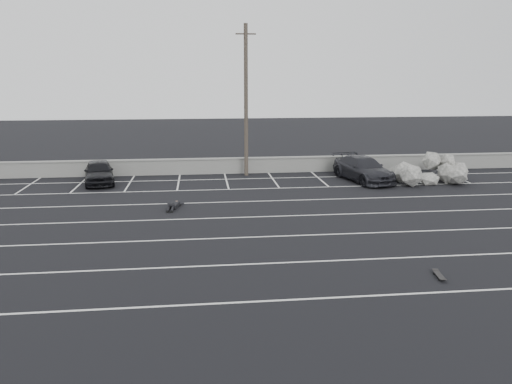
{
  "coord_description": "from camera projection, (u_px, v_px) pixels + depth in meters",
  "views": [
    {
      "loc": [
        -3.65,
        -19.41,
        6.43
      ],
      "look_at": [
        -0.99,
        3.87,
        1.0
      ],
      "focal_mm": 35.0,
      "sensor_mm": 36.0,
      "label": 1
    }
  ],
  "objects": [
    {
      "name": "person",
      "position": [
        175.0,
        203.0,
        25.13
      ],
      "size": [
        1.61,
        2.45,
        0.43
      ],
      "primitive_type": null,
      "rotation": [
        0.0,
        0.0,
        -0.18
      ],
      "color": "black",
      "rests_on": "ground"
    },
    {
      "name": "utility_pole",
      "position": [
        246.0,
        101.0,
        32.24
      ],
      "size": [
        1.29,
        0.26,
        9.7
      ],
      "color": "#4C4238",
      "rests_on": "ground"
    },
    {
      "name": "trash_bin",
      "position": [
        433.0,
        166.0,
        34.28
      ],
      "size": [
        0.7,
        0.7,
        0.84
      ],
      "rotation": [
        0.0,
        0.0,
        -0.32
      ],
      "color": "#2A2A2D",
      "rests_on": "ground"
    },
    {
      "name": "seawall",
      "position": [
        254.0,
        165.0,
        34.06
      ],
      "size": [
        50.0,
        0.45,
        1.06
      ],
      "color": "gray",
      "rests_on": "ground"
    },
    {
      "name": "car_right",
      "position": [
        363.0,
        169.0,
        31.42
      ],
      "size": [
        3.22,
        5.55,
        1.51
      ],
      "primitive_type": "imported",
      "rotation": [
        0.0,
        0.0,
        0.22
      ],
      "color": "black",
      "rests_on": "ground"
    },
    {
      "name": "ground",
      "position": [
        290.0,
        236.0,
        20.64
      ],
      "size": [
        120.0,
        120.0,
        0.0
      ],
      "primitive_type": "plane",
      "color": "black",
      "rests_on": "ground"
    },
    {
      "name": "riprap_pile",
      "position": [
        433.0,
        174.0,
        30.95
      ],
      "size": [
        4.98,
        3.55,
        1.47
      ],
      "color": "#AAA79F",
      "rests_on": "ground"
    },
    {
      "name": "car_left",
      "position": [
        99.0,
        172.0,
        30.65
      ],
      "size": [
        2.5,
        4.47,
        1.44
      ],
      "primitive_type": "imported",
      "rotation": [
        0.0,
        0.0,
        0.2
      ],
      "color": "black",
      "rests_on": "ground"
    },
    {
      "name": "skateboard",
      "position": [
        439.0,
        275.0,
        16.34
      ],
      "size": [
        0.32,
        0.8,
        0.09
      ],
      "rotation": [
        0.0,
        0.0,
        -0.16
      ],
      "color": "black",
      "rests_on": "ground"
    },
    {
      "name": "stall_lines",
      "position": [
        273.0,
        209.0,
        24.89
      ],
      "size": [
        36.0,
        20.05,
        0.01
      ],
      "color": "silver",
      "rests_on": "ground"
    }
  ]
}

